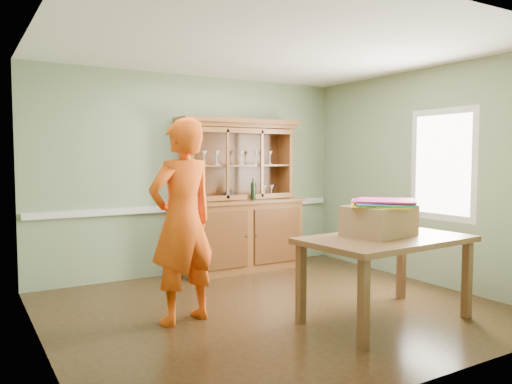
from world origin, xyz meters
TOP-DOWN VIEW (x-y plane):
  - floor at (0.00, 0.00)m, footprint 4.50×4.50m
  - ceiling at (0.00, 0.00)m, footprint 4.50×4.50m
  - wall_back at (0.00, 2.00)m, footprint 4.50×0.00m
  - wall_left at (-2.25, 0.00)m, footprint 0.00×4.00m
  - wall_right at (2.25, 0.00)m, footprint 0.00×4.00m
  - wall_front at (0.00, -2.00)m, footprint 4.50×0.00m
  - chair_rail at (0.00, 1.98)m, footprint 4.41×0.05m
  - framed_map at (-2.23, 0.30)m, footprint 0.03×0.60m
  - window_panel at (2.23, -0.30)m, footprint 0.03×0.96m
  - china_hutch at (0.58, 1.76)m, footprint 1.80×0.59m
  - dining_table at (0.73, -0.87)m, footprint 1.69×1.08m
  - cardboard_box at (0.74, -0.76)m, footprint 0.70×0.60m
  - kite_stack at (0.76, -0.79)m, footprint 0.77×0.77m
  - person at (-0.98, 0.10)m, footprint 0.80×0.61m

SIDE VIEW (x-z plane):
  - floor at x=0.00m, z-range 0.00..0.00m
  - dining_table at x=0.73m, z-range 0.31..1.13m
  - china_hutch at x=0.58m, z-range -0.31..1.80m
  - chair_rail at x=0.00m, z-range 0.86..0.94m
  - cardboard_box at x=0.74m, z-range 0.82..1.11m
  - person at x=-0.98m, z-range 0.00..1.96m
  - kite_stack at x=0.76m, z-range 1.11..1.17m
  - wall_back at x=0.00m, z-range -0.90..3.60m
  - wall_left at x=-2.25m, z-range -0.65..3.35m
  - wall_right at x=2.25m, z-range -0.65..3.35m
  - wall_front at x=0.00m, z-range -0.90..3.60m
  - window_panel at x=2.23m, z-range 0.82..2.18m
  - framed_map at x=-2.23m, z-range 1.32..1.78m
  - ceiling at x=0.00m, z-range 2.70..2.70m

